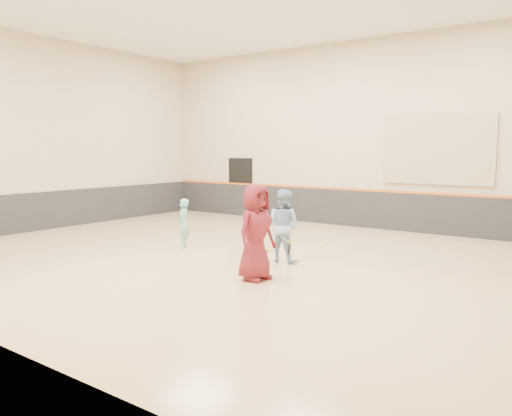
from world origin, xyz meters
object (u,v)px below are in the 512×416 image
Objects in this scene: instructor at (283,226)px; spare_racket at (267,249)px; girl at (183,223)px; young_man at (256,232)px.

instructor is 1.56m from spare_racket.
instructor reaches higher than girl.
instructor is 1.71m from young_man.
young_man is at bearing 33.97° from girl.
instructor reaches higher than spare_racket.
young_man reaches higher than instructor.
spare_racket is at bearing 35.23° from young_man.
spare_racket is (-1.03, 0.86, -0.79)m from instructor.
spare_racket is (-1.45, 2.51, -0.91)m from young_man.
spare_racket is at bearing -40.31° from instructor.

